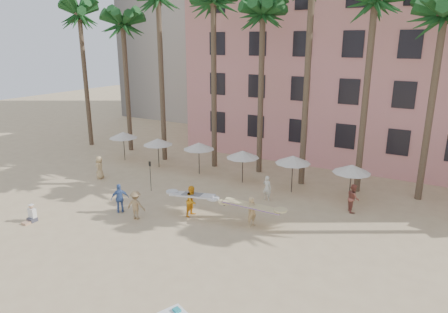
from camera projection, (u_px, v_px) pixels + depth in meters
ground at (145, 261)px, 19.69m from camera, size 120.00×120.00×0.00m
pink_hotel at (391, 69)px, 35.83m from camera, size 35.00×14.00×16.00m
palm_row at (280, 4)px, 28.36m from camera, size 44.40×5.40×16.30m
umbrella_row at (220, 150)px, 30.90m from camera, size 22.50×2.70×2.73m
carrier_yellow at (252, 210)px, 23.14m from camera, size 3.45×1.30×1.79m
carrier_white at (192, 200)px, 24.52m from camera, size 2.91×1.06×1.94m
beachgoers at (186, 192)px, 26.14m from camera, size 19.67×8.60×1.88m
paddle at (150, 172)px, 28.45m from camera, size 0.18×0.04×2.23m
seated_man at (31, 216)px, 23.84m from camera, size 0.47×0.82×1.07m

